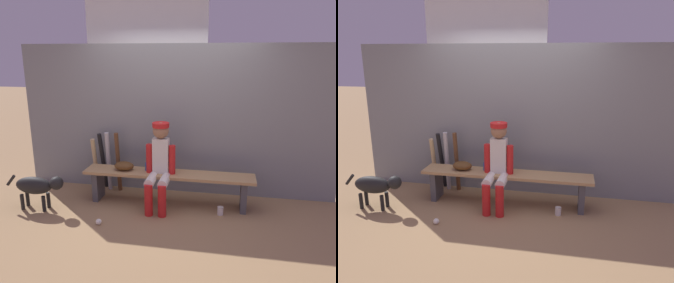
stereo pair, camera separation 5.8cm
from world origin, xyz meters
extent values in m
plane|color=#9E7A51|center=(0.00, 0.00, 0.00)|extent=(30.00, 30.00, 0.00)
cube|color=gray|center=(0.00, 0.49, 1.11)|extent=(4.72, 0.03, 2.21)
cube|color=tan|center=(0.00, 0.00, 0.45)|extent=(2.38, 0.36, 0.04)
cube|color=#4C4C51|center=(-1.04, 0.00, 0.21)|extent=(0.08, 0.29, 0.43)
cube|color=#4C4C51|center=(1.04, 0.00, 0.21)|extent=(0.08, 0.29, 0.43)
cube|color=silver|center=(-0.10, 0.00, 0.71)|extent=(0.22, 0.13, 0.49)
sphere|color=#9E7051|center=(-0.10, 0.00, 1.07)|extent=(0.22, 0.22, 0.22)
cylinder|color=red|center=(-0.10, 0.00, 1.15)|extent=(0.23, 0.23, 0.06)
cylinder|color=silver|center=(-0.19, -0.19, 0.43)|extent=(0.13, 0.38, 0.13)
cylinder|color=red|center=(-0.19, -0.38, 0.21)|extent=(0.11, 0.11, 0.43)
cylinder|color=red|center=(-0.26, -0.02, 0.66)|extent=(0.09, 0.09, 0.42)
cylinder|color=silver|center=(-0.01, -0.19, 0.43)|extent=(0.13, 0.38, 0.13)
cylinder|color=red|center=(-0.01, -0.38, 0.21)|extent=(0.11, 0.11, 0.43)
cylinder|color=red|center=(0.06, -0.02, 0.66)|extent=(0.09, 0.09, 0.42)
ellipsoid|color=#593819|center=(-0.64, 0.00, 0.53)|extent=(0.28, 0.20, 0.12)
cylinder|color=brown|center=(-0.83, 0.31, 0.47)|extent=(0.09, 0.14, 0.93)
cylinder|color=#B7B7BC|center=(-0.99, 0.31, 0.47)|extent=(0.08, 0.16, 0.94)
cylinder|color=black|center=(-1.10, 0.37, 0.46)|extent=(0.09, 0.23, 0.91)
cylinder|color=tan|center=(-1.21, 0.34, 0.42)|extent=(0.09, 0.23, 0.83)
sphere|color=white|center=(-0.75, -0.74, 0.04)|extent=(0.07, 0.07, 0.07)
cylinder|color=silver|center=(0.74, -0.19, 0.06)|extent=(0.08, 0.08, 0.11)
cylinder|color=#1E47AD|center=(-0.30, 0.05, 0.52)|extent=(0.08, 0.08, 0.11)
cylinder|color=#3F3F42|center=(-1.62, 1.55, 1.12)|extent=(0.10, 0.10, 2.23)
cylinder|color=#3F3F42|center=(0.27, 1.55, 1.12)|extent=(0.10, 0.10, 2.23)
cube|color=white|center=(-0.67, 1.55, 2.60)|extent=(2.14, 0.08, 0.75)
ellipsoid|color=black|center=(-1.77, -0.47, 0.34)|extent=(0.52, 0.20, 0.24)
sphere|color=black|center=(-1.43, -0.47, 0.40)|extent=(0.18, 0.18, 0.18)
cylinder|color=black|center=(-2.11, -0.47, 0.39)|extent=(0.15, 0.04, 0.16)
cylinder|color=black|center=(-1.61, -0.41, 0.11)|extent=(0.05, 0.05, 0.22)
cylinder|color=black|center=(-1.61, -0.53, 0.11)|extent=(0.05, 0.05, 0.22)
cylinder|color=black|center=(-1.93, -0.41, 0.11)|extent=(0.05, 0.05, 0.22)
cylinder|color=black|center=(-1.93, -0.53, 0.11)|extent=(0.05, 0.05, 0.22)
camera|label=1|loc=(0.78, -4.20, 2.07)|focal=34.91mm
camera|label=2|loc=(0.83, -4.19, 2.07)|focal=34.91mm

